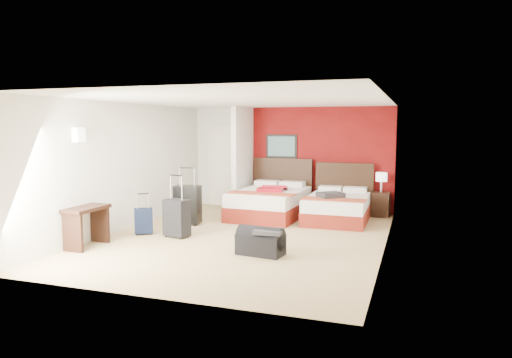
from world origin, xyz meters
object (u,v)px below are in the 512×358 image
at_px(suitcase_charcoal, 177,219).
at_px(duffel_bag, 261,243).
at_px(suitcase_black, 188,206).
at_px(nightstand, 381,204).
at_px(table_lamp, 381,182).
at_px(bed_right, 337,209).
at_px(desk, 87,227).
at_px(red_suitcase_open, 273,189).
at_px(suitcase_navy, 144,222).
at_px(bed_left, 270,204).

distance_m(suitcase_charcoal, duffel_bag, 1.95).
bearing_deg(suitcase_black, nightstand, 23.53).
bearing_deg(table_lamp, suitcase_black, -149.38).
height_order(bed_right, suitcase_black, suitcase_black).
bearing_deg(desk, red_suitcase_open, 57.80).
xyz_separation_m(suitcase_charcoal, suitcase_navy, (-0.70, -0.01, -0.10)).
relative_size(red_suitcase_open, table_lamp, 1.66).
height_order(bed_right, desk, desk).
height_order(table_lamp, suitcase_navy, table_lamp).
height_order(suitcase_navy, duffel_bag, suitcase_navy).
relative_size(suitcase_navy, desk, 0.56).
height_order(bed_right, suitcase_charcoal, suitcase_charcoal).
distance_m(suitcase_navy, duffel_bag, 2.62).
bearing_deg(nightstand, table_lamp, 0.00).
bearing_deg(duffel_bag, nightstand, 75.82).
bearing_deg(desk, suitcase_navy, 71.41).
relative_size(nightstand, suitcase_navy, 1.19).
relative_size(bed_right, suitcase_navy, 3.90).
bearing_deg(duffel_bag, suitcase_charcoal, 168.39).
bearing_deg(red_suitcase_open, suitcase_charcoal, -123.48).
bearing_deg(table_lamp, red_suitcase_open, -156.21).
xyz_separation_m(bed_right, desk, (-3.67, -3.56, 0.07)).
distance_m(duffel_bag, desk, 2.98).
xyz_separation_m(nightstand, table_lamp, (0.00, 0.00, 0.50)).
height_order(nightstand, suitcase_black, suitcase_black).
bearing_deg(suitcase_black, duffel_bag, -45.56).
distance_m(nightstand, suitcase_charcoal, 4.75).
bearing_deg(table_lamp, desk, -135.50).
height_order(nightstand, table_lamp, table_lamp).
height_order(suitcase_charcoal, desk, desk).
bearing_deg(duffel_bag, red_suitcase_open, 110.80).
xyz_separation_m(red_suitcase_open, table_lamp, (2.26, 1.00, 0.12)).
xyz_separation_m(bed_right, suitcase_black, (-2.90, -1.34, 0.12)).
height_order(bed_right, table_lamp, table_lamp).
distance_m(table_lamp, desk, 6.34).
bearing_deg(duffel_bag, bed_right, 84.17).
xyz_separation_m(nightstand, suitcase_charcoal, (-3.41, -3.30, 0.06)).
bearing_deg(duffel_bag, table_lamp, 75.82).
height_order(bed_left, table_lamp, table_lamp).
bearing_deg(suitcase_navy, bed_right, 3.43).
xyz_separation_m(suitcase_black, suitcase_navy, (-0.37, -1.10, -0.16)).
distance_m(table_lamp, suitcase_charcoal, 4.77).
relative_size(bed_right, suitcase_black, 2.32).
bearing_deg(table_lamp, duffel_bag, -111.72).
relative_size(table_lamp, desk, 0.54).
xyz_separation_m(table_lamp, suitcase_charcoal, (-3.41, -3.30, -0.44)).
bearing_deg(suitcase_black, desk, -116.16).
relative_size(bed_right, suitcase_charcoal, 2.70).
relative_size(bed_left, duffel_bag, 2.78).
relative_size(table_lamp, suitcase_navy, 0.96).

